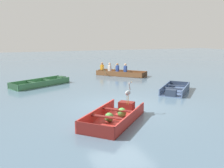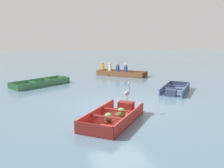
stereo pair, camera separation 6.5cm
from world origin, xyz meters
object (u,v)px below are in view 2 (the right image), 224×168
at_px(rowboat_wooden_brown_with_crew, 118,72).
at_px(heron_on_dinghy, 127,92).
at_px(skiff_green_mid_moored, 43,83).
at_px(skiff_slate_blue_near_moored, 175,90).
at_px(dinghy_red_foreground, 115,116).

relative_size(rowboat_wooden_brown_with_crew, heron_on_dinghy, 4.15).
bearing_deg(heron_on_dinghy, skiff_green_mid_moored, 107.33).
relative_size(skiff_slate_blue_near_moored, skiff_green_mid_moored, 0.73).
bearing_deg(rowboat_wooden_brown_with_crew, skiff_slate_blue_near_moored, -86.27).
distance_m(dinghy_red_foreground, rowboat_wooden_brown_with_crew, 10.24).
relative_size(dinghy_red_foreground, heron_on_dinghy, 3.57).
bearing_deg(skiff_slate_blue_near_moored, rowboat_wooden_brown_with_crew, 93.73).
height_order(dinghy_red_foreground, skiff_green_mid_moored, dinghy_red_foreground).
xyz_separation_m(skiff_green_mid_moored, heron_on_dinghy, (2.24, -7.17, 0.75)).
distance_m(skiff_green_mid_moored, rowboat_wooden_brown_with_crew, 6.00).
bearing_deg(dinghy_red_foreground, rowboat_wooden_brown_with_crew, 65.78).
xyz_separation_m(skiff_green_mid_moored, rowboat_wooden_brown_with_crew, (5.75, 1.73, 0.11)).
height_order(rowboat_wooden_brown_with_crew, heron_on_dinghy, heron_on_dinghy).
relative_size(skiff_slate_blue_near_moored, heron_on_dinghy, 3.21).
relative_size(dinghy_red_foreground, skiff_green_mid_moored, 0.82).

